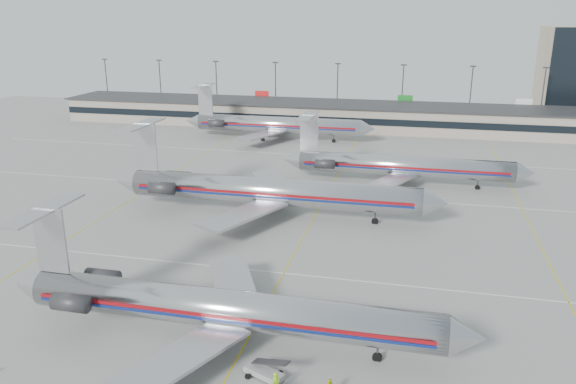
% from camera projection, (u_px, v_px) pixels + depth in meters
% --- Properties ---
extents(ground, '(260.00, 260.00, 0.00)m').
position_uv_depth(ground, '(260.00, 317.00, 54.50)').
color(ground, gray).
rests_on(ground, ground).
extents(apron_markings, '(160.00, 0.15, 0.02)m').
position_uv_depth(apron_markings, '(284.00, 273.00, 63.78)').
color(apron_markings, silver).
rests_on(apron_markings, ground).
extents(terminal, '(162.00, 17.00, 6.25)m').
position_uv_depth(terminal, '(364.00, 116.00, 144.51)').
color(terminal, gray).
rests_on(terminal, ground).
extents(light_mast_row, '(163.60, 0.40, 15.28)m').
position_uv_depth(light_mast_row, '(369.00, 88.00, 155.90)').
color(light_mast_row, '#38383D').
rests_on(light_mast_row, ground).
extents(jet_foreground, '(43.67, 25.71, 11.43)m').
position_uv_depth(jet_foreground, '(220.00, 307.00, 49.68)').
color(jet_foreground, '#B8B8BD').
rests_on(jet_foreground, ground).
extents(jet_second_row, '(49.55, 29.18, 12.97)m').
position_uv_depth(jet_second_row, '(266.00, 191.00, 81.17)').
color(jet_second_row, '#B8B8BD').
rests_on(jet_second_row, ground).
extents(jet_third_row, '(42.53, 26.16, 11.63)m').
position_uv_depth(jet_third_row, '(398.00, 165.00, 96.28)').
color(jet_third_row, '#B8B8BD').
rests_on(jet_third_row, ground).
extents(jet_back_row, '(45.52, 28.00, 12.45)m').
position_uv_depth(jet_back_row, '(274.00, 124.00, 131.11)').
color(jet_back_row, '#B8B8BD').
rests_on(jet_back_row, ground).
extents(tug_left, '(2.35, 1.25, 1.90)m').
position_uv_depth(tug_left, '(151.00, 383.00, 43.40)').
color(tug_left, '#090D32').
rests_on(tug_left, ground).
extents(belt_loader, '(4.12, 2.45, 2.12)m').
position_uv_depth(belt_loader, '(265.00, 371.00, 45.28)').
color(belt_loader, gray).
rests_on(belt_loader, ground).
extents(ramp_worker_near, '(0.77, 0.81, 1.86)m').
position_uv_depth(ramp_worker_near, '(276.00, 384.00, 43.22)').
color(ramp_worker_near, '#8CE015').
rests_on(ramp_worker_near, ground).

